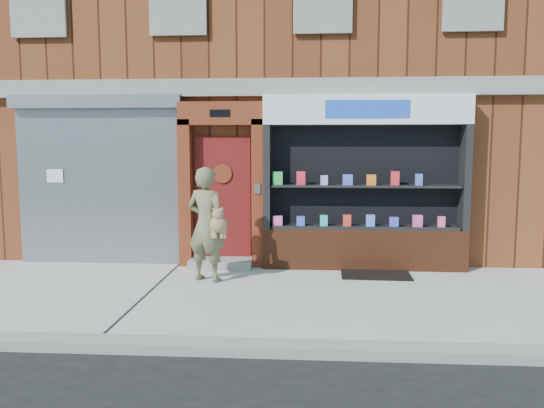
{
  "coord_description": "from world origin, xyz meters",
  "views": [
    {
      "loc": [
        0.77,
        -7.41,
        2.15
      ],
      "look_at": [
        0.2,
        1.0,
        1.21
      ],
      "focal_mm": 35.0,
      "sensor_mm": 36.0,
      "label": 1
    }
  ],
  "objects": [
    {
      "name": "curb",
      "position": [
        0.0,
        -2.15,
        0.06
      ],
      "size": [
        60.0,
        0.3,
        0.12
      ],
      "primitive_type": "cube",
      "color": "gray",
      "rests_on": "ground"
    },
    {
      "name": "pharmacy_bay",
      "position": [
        1.75,
        1.81,
        1.37
      ],
      "size": [
        3.5,
        0.41,
        3.0
      ],
      "color": "#632B17",
      "rests_on": "ground"
    },
    {
      "name": "red_door_bay",
      "position": [
        -0.75,
        1.86,
        1.46
      ],
      "size": [
        1.52,
        0.58,
        2.9
      ],
      "color": "#5E2110",
      "rests_on": "ground"
    },
    {
      "name": "woman",
      "position": [
        -0.81,
        0.77,
        0.91
      ],
      "size": [
        0.77,
        0.64,
        1.82
      ],
      "color": "#636542",
      "rests_on": "ground"
    },
    {
      "name": "shutter_bay",
      "position": [
        -3.0,
        1.93,
        1.72
      ],
      "size": [
        3.1,
        0.3,
        3.04
      ],
      "color": "gray",
      "rests_on": "ground"
    },
    {
      "name": "doormat",
      "position": [
        1.91,
        1.35,
        0.01
      ],
      "size": [
        1.16,
        0.83,
        0.03
      ],
      "primitive_type": "cube",
      "rotation": [
        0.0,
        0.0,
        -0.03
      ],
      "color": "black",
      "rests_on": "ground"
    },
    {
      "name": "building",
      "position": [
        -0.0,
        5.99,
        4.0
      ],
      "size": [
        12.0,
        8.16,
        8.0
      ],
      "color": "#612B16",
      "rests_on": "ground"
    },
    {
      "name": "ground",
      "position": [
        0.0,
        0.0,
        0.0
      ],
      "size": [
        80.0,
        80.0,
        0.0
      ],
      "primitive_type": "plane",
      "color": "#9E9E99",
      "rests_on": "ground"
    }
  ]
}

